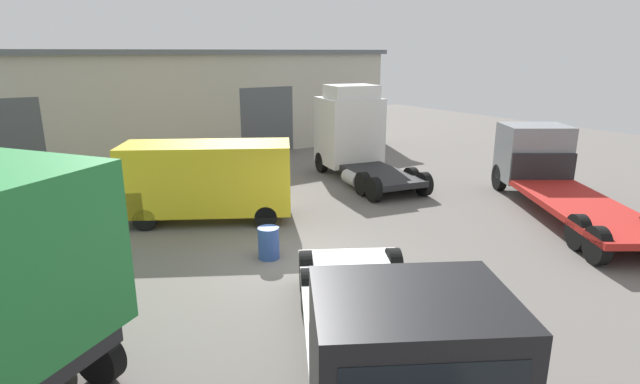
% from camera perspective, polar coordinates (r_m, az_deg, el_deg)
% --- Properties ---
extents(ground_plane, '(60.00, 60.00, 0.00)m').
position_cam_1_polar(ground_plane, '(13.52, -2.09, -8.09)').
color(ground_plane, slate).
extents(warehouse_building, '(28.89, 9.02, 5.55)m').
position_cam_1_polar(warehouse_building, '(29.68, -20.93, 9.58)').
color(warehouse_building, '#B7B2A3').
rests_on(warehouse_building, ground_plane).
extents(tractor_unit_white, '(3.64, 6.60, 4.04)m').
position_cam_1_polar(tractor_unit_white, '(22.57, 3.79, 6.65)').
color(tractor_unit_white, silver).
rests_on(tractor_unit_white, ground_plane).
extents(delivery_van_yellow, '(5.78, 4.41, 2.60)m').
position_cam_1_polar(delivery_van_yellow, '(16.84, -13.20, 1.43)').
color(delivery_van_yellow, yellow).
rests_on(delivery_van_yellow, ground_plane).
extents(flatbed_truck_grey, '(6.65, 8.47, 2.72)m').
position_cam_1_polar(flatbed_truck_grey, '(20.18, 24.56, 2.40)').
color(flatbed_truck_grey, gray).
rests_on(flatbed_truck_grey, ground_plane).
extents(flatbed_truck_black, '(5.55, 7.40, 2.68)m').
position_cam_1_polar(flatbed_truck_black, '(7.66, 8.22, -17.47)').
color(flatbed_truck_black, black).
rests_on(flatbed_truck_black, ground_plane).
extents(oil_drum, '(0.58, 0.58, 0.88)m').
position_cam_1_polar(oil_drum, '(13.72, -5.88, -5.80)').
color(oil_drum, '#33519E').
rests_on(oil_drum, ground_plane).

